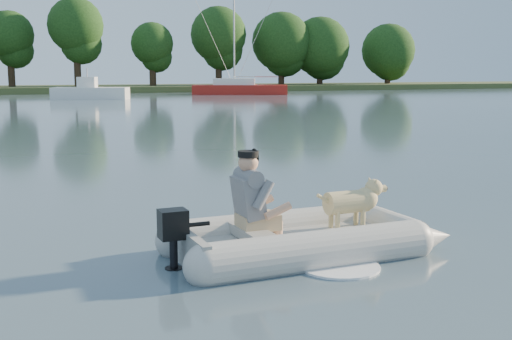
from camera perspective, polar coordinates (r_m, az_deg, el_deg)
name	(u,v)px	position (r m, az deg, el deg)	size (l,w,h in m)	color
water	(341,267)	(7.30, 7.54, -8.52)	(160.00, 160.00, 0.00)	slate
shore_bank	(38,90)	(68.19, -18.79, 6.76)	(160.00, 12.00, 0.70)	#47512D
treeline	(96,39)	(67.84, -14.03, 11.23)	(84.66, 7.35, 9.27)	#332316
dinghy	(304,205)	(7.68, 4.30, -3.16)	(4.35, 2.73, 1.35)	#A8A7A2
man	(250,194)	(7.40, -0.54, -2.16)	(0.71, 0.61, 1.05)	slate
dog	(347,206)	(8.04, 8.11, -3.19)	(0.91, 0.32, 0.61)	tan
outboard_motor	(173,242)	(7.15, -7.35, -6.36)	(0.40, 0.28, 0.77)	black
motorboat	(90,84)	(50.66, -14.51, 7.38)	(5.82, 2.24, 2.46)	white
sailboat	(239,89)	(59.11, -1.51, 7.24)	(8.91, 5.67, 11.79)	#A01A12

